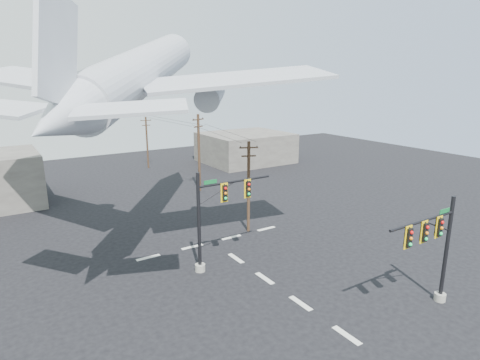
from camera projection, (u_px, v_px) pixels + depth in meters
ground at (301, 303)px, 26.24m from camera, size 120.00×120.00×0.00m
lane_markings at (254, 271)px, 30.59m from camera, size 14.00×21.20×0.01m
signal_mast_near at (435, 249)px, 24.75m from camera, size 6.34×0.80×7.23m
signal_mast_far at (215, 217)px, 30.27m from camera, size 6.72×0.85×7.75m
utility_pole_a at (249, 185)px, 37.50m from camera, size 1.65×0.78×8.71m
utility_pole_b at (199, 151)px, 51.12m from camera, size 1.91×0.87×9.91m
utility_pole_c at (147, 142)px, 64.39m from camera, size 1.67×0.51×8.28m
power_lines at (190, 125)px, 50.35m from camera, size 4.26×31.84×0.24m
airliner at (142, 72)px, 31.51m from camera, size 25.81×28.02×9.22m
building_right at (245, 148)px, 69.74m from camera, size 14.00×12.00×5.00m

